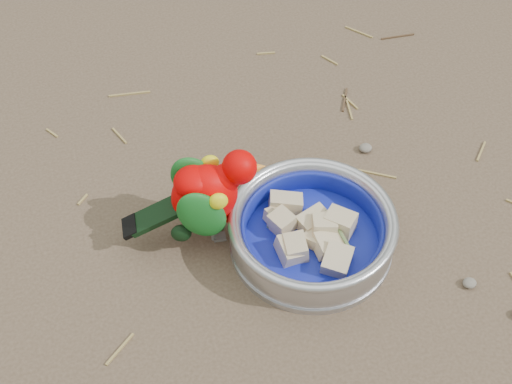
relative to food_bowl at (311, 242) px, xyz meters
name	(u,v)px	position (x,y,z in m)	size (l,w,h in m)	color
ground	(230,250)	(-0.11, 0.02, -0.01)	(60.00, 60.00, 0.00)	brown
food_bowl	(311,242)	(0.00, 0.00, 0.00)	(0.23, 0.23, 0.02)	#B2B2BA
bowl_wall	(312,229)	(0.00, 0.00, 0.03)	(0.23, 0.23, 0.04)	#B2B2BA
fruit_wedges	(312,232)	(0.00, 0.00, 0.02)	(0.14, 0.14, 0.03)	#C5B089
lory_parrot	(208,200)	(-0.13, 0.06, 0.06)	(0.09, 0.18, 0.15)	#D20000
ground_debris	(207,209)	(-0.12, 0.10, -0.01)	(0.90, 0.80, 0.01)	#9A8148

